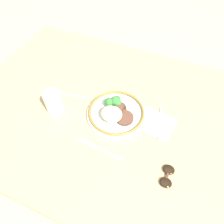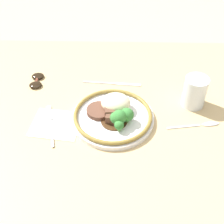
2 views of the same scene
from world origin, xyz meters
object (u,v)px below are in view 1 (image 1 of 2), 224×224
(fork, at_px, (160,126))
(sunglasses, at_px, (167,176))
(juice_glass, at_px, (54,103))
(plate, at_px, (116,112))
(knife, at_px, (98,148))
(spoon, at_px, (63,93))

(fork, xyz_separation_m, sunglasses, (-0.08, 0.20, 0.00))
(juice_glass, xyz_separation_m, fork, (-0.45, -0.09, -0.04))
(plate, bearing_deg, fork, -175.44)
(fork, distance_m, knife, 0.27)
(plate, height_order, spoon, plate)
(spoon, relative_size, sunglasses, 1.81)
(spoon, bearing_deg, knife, 135.71)
(plate, xyz_separation_m, spoon, (0.27, -0.02, -0.02))
(plate, relative_size, sunglasses, 2.79)
(plate, distance_m, fork, 0.20)
(juice_glass, bearing_deg, sunglasses, 168.81)
(plate, bearing_deg, juice_glass, 16.89)
(juice_glass, distance_m, fork, 0.46)
(fork, distance_m, spoon, 0.47)
(plate, height_order, sunglasses, plate)
(juice_glass, height_order, fork, juice_glass)
(plate, bearing_deg, knife, 90.26)
(fork, bearing_deg, knife, -58.78)
(knife, distance_m, spoon, 0.34)
(sunglasses, bearing_deg, spoon, -22.27)
(plate, relative_size, fork, 1.44)
(fork, bearing_deg, plate, -99.22)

